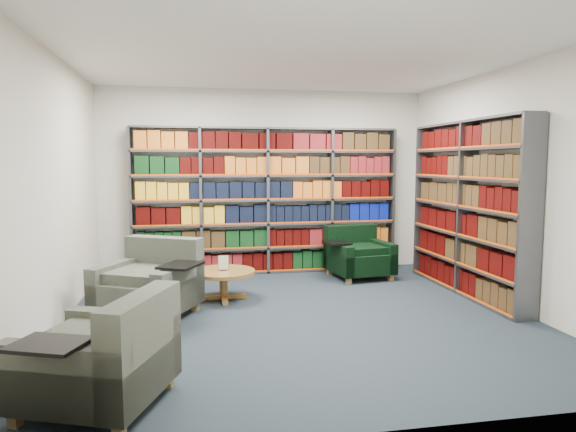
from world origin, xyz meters
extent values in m
cube|color=#18212E|center=(0.00, 0.00, -0.01)|extent=(5.00, 5.00, 0.01)
cube|color=white|center=(0.00, 0.00, 2.80)|extent=(5.00, 5.00, 0.01)
cube|color=beige|center=(0.00, 2.50, 1.40)|extent=(5.00, 0.01, 2.80)
cube|color=beige|center=(0.00, -2.50, 1.40)|extent=(5.00, 0.01, 2.80)
cube|color=beige|center=(-2.50, 0.00, 1.40)|extent=(0.01, 5.00, 2.80)
cube|color=beige|center=(2.50, 0.00, 1.40)|extent=(0.01, 5.00, 2.80)
cube|color=#47494F|center=(0.00, 2.34, 1.10)|extent=(4.00, 0.28, 2.20)
cube|color=silver|center=(0.00, 2.47, 1.10)|extent=(4.00, 0.02, 2.20)
cube|color=#D84C0A|center=(0.00, 2.21, 1.10)|extent=(4.00, 0.01, 2.20)
cube|color=#C75F1A|center=(0.00, 2.34, 0.18)|extent=(3.88, 0.21, 0.29)
cube|color=black|center=(0.00, 2.34, 0.54)|extent=(3.88, 0.21, 0.29)
cube|color=#2F0201|center=(0.00, 2.34, 0.91)|extent=(3.88, 0.21, 0.29)
cube|color=orange|center=(0.00, 2.34, 1.28)|extent=(3.88, 0.21, 0.29)
cube|color=black|center=(0.00, 2.34, 1.64)|extent=(3.88, 0.21, 0.29)
cube|color=#C75F1A|center=(0.00, 2.34, 2.01)|extent=(3.88, 0.21, 0.29)
cube|color=#47494F|center=(2.34, 0.60, 1.10)|extent=(0.28, 2.50, 2.20)
cube|color=silver|center=(2.47, 0.60, 1.10)|extent=(0.02, 2.50, 2.20)
cube|color=#D84C0A|center=(2.21, 0.60, 1.10)|extent=(0.02, 2.50, 2.20)
cube|color=#2F0201|center=(2.34, 0.60, 0.18)|extent=(0.21, 2.38, 0.29)
cube|color=#2F0201|center=(2.34, 0.60, 0.54)|extent=(0.21, 2.38, 0.29)
cube|color=#2F0201|center=(2.34, 0.60, 0.91)|extent=(0.21, 2.38, 0.29)
cube|color=#372411|center=(2.34, 0.60, 1.28)|extent=(0.21, 2.38, 0.29)
cube|color=#2F0201|center=(2.34, 0.60, 1.64)|extent=(0.21, 2.38, 0.29)
cube|color=#2F0201|center=(2.34, 0.60, 2.01)|extent=(0.21, 2.38, 0.29)
cube|color=black|center=(-1.62, 0.27, 0.27)|extent=(1.24, 1.24, 0.33)
cube|color=black|center=(-1.46, 0.59, 0.47)|extent=(0.91, 0.61, 0.73)
cube|color=black|center=(-1.96, 0.45, 0.35)|extent=(0.56, 0.88, 0.49)
cube|color=black|center=(-1.28, 0.09, 0.35)|extent=(0.56, 0.88, 0.49)
cube|color=black|center=(-1.26, 0.02, 0.61)|extent=(0.52, 0.56, 0.03)
cube|color=olive|center=(-2.13, 0.11, 0.05)|extent=(0.10, 0.10, 0.10)
cube|color=olive|center=(-1.46, -0.24, 0.05)|extent=(0.10, 0.10, 0.10)
cube|color=olive|center=(-1.78, 0.78, 0.05)|extent=(0.10, 0.10, 0.10)
cube|color=olive|center=(-1.11, 0.43, 0.05)|extent=(0.10, 0.10, 0.10)
cube|color=black|center=(1.28, 1.72, 0.24)|extent=(0.93, 0.93, 0.29)
cube|color=black|center=(1.24, 2.03, 0.42)|extent=(0.83, 0.30, 0.65)
cube|color=black|center=(0.94, 1.67, 0.31)|extent=(0.24, 0.83, 0.43)
cube|color=black|center=(1.62, 1.77, 0.31)|extent=(0.24, 0.83, 0.43)
cube|color=black|center=(0.90, 1.61, 0.54)|extent=(0.36, 0.44, 0.02)
cube|color=olive|center=(1.00, 1.34, 0.05)|extent=(0.07, 0.07, 0.09)
cube|color=olive|center=(1.66, 1.43, 0.05)|extent=(0.07, 0.07, 0.09)
cube|color=olive|center=(0.90, 2.00, 0.05)|extent=(0.07, 0.07, 0.09)
cube|color=olive|center=(1.57, 2.10, 0.05)|extent=(0.07, 0.07, 0.09)
cube|color=black|center=(-1.80, -1.80, 0.25)|extent=(1.14, 1.14, 0.31)
cube|color=black|center=(-1.48, -1.93, 0.45)|extent=(0.50, 0.89, 0.70)
cube|color=black|center=(-1.66, -1.45, 0.33)|extent=(0.87, 0.45, 0.47)
cube|color=black|center=(-1.94, -2.15, 0.33)|extent=(0.87, 0.45, 0.47)
cube|color=black|center=(-2.00, -2.17, 0.59)|extent=(0.52, 0.47, 0.02)
cube|color=olive|center=(-2.00, -1.33, 0.05)|extent=(0.09, 0.09, 0.10)
cube|color=olive|center=(-2.27, -2.00, 0.05)|extent=(0.09, 0.09, 0.10)
cube|color=olive|center=(-1.33, -1.60, 0.05)|extent=(0.09, 0.09, 0.10)
cube|color=olive|center=(-1.60, -2.27, 0.05)|extent=(0.09, 0.09, 0.10)
cylinder|color=brown|center=(-0.76, 0.84, 0.35)|extent=(0.78, 0.78, 0.04)
cylinder|color=brown|center=(-0.76, 0.84, 0.17)|extent=(0.10, 0.10, 0.31)
cube|color=brown|center=(-0.76, 0.84, 0.03)|extent=(0.56, 0.07, 0.05)
cube|color=brown|center=(-0.76, 0.84, 0.03)|extent=(0.07, 0.56, 0.05)
cube|color=black|center=(-0.76, 0.84, 0.37)|extent=(0.09, 0.04, 0.01)
cube|color=white|center=(-0.76, 0.84, 0.46)|extent=(0.12, 0.01, 0.17)
cube|color=#145926|center=(-0.76, 0.85, 0.46)|extent=(0.13, 0.00, 0.19)
camera|label=1|loc=(-1.13, -5.40, 1.68)|focal=32.00mm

